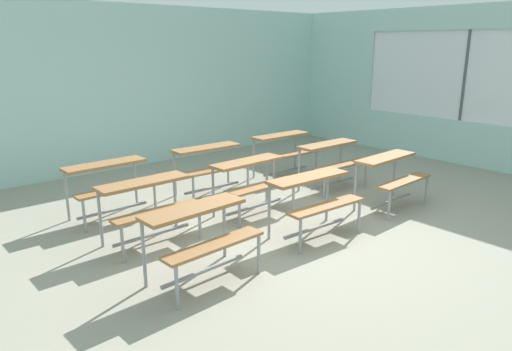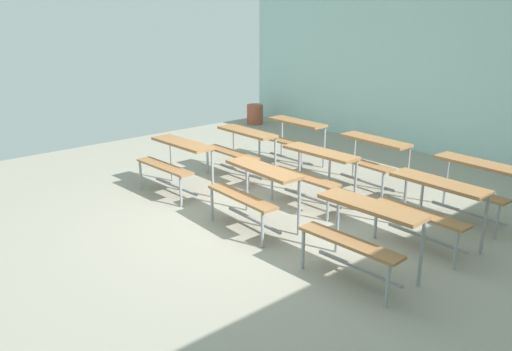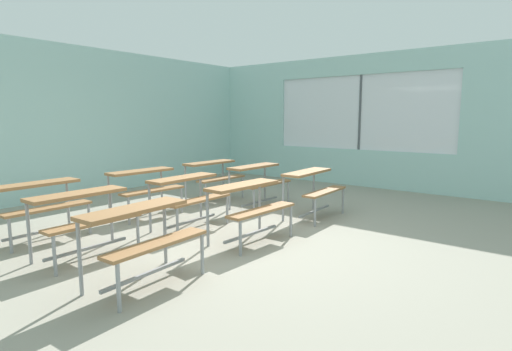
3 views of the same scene
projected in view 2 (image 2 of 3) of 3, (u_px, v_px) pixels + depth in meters
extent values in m
cube|color=gray|center=(258.00, 223.00, 6.50)|extent=(10.00, 9.00, 0.05)
cube|color=#A8D1CC|center=(454.00, 73.00, 8.84)|extent=(10.00, 0.12, 3.00)
cube|color=olive|center=(182.00, 143.00, 7.34)|extent=(1.11, 0.37, 0.04)
cube|color=olive|center=(164.00, 167.00, 7.22)|extent=(1.11, 0.27, 0.03)
cylinder|color=gray|center=(171.00, 159.00, 7.89)|extent=(0.04, 0.04, 0.72)
cylinder|color=gray|center=(212.00, 173.00, 7.20)|extent=(0.04, 0.04, 0.72)
cylinder|color=gray|center=(141.00, 175.00, 7.57)|extent=(0.04, 0.04, 0.44)
cylinder|color=gray|center=(181.00, 191.00, 6.88)|extent=(0.04, 0.04, 0.44)
cube|color=gray|center=(176.00, 186.00, 7.44)|extent=(1.00, 0.08, 0.03)
cube|color=olive|center=(263.00, 169.00, 6.16)|extent=(1.11, 0.37, 0.04)
cube|color=olive|center=(242.00, 197.00, 6.05)|extent=(1.11, 0.27, 0.03)
cylinder|color=gray|center=(247.00, 185.00, 6.72)|extent=(0.04, 0.04, 0.72)
cylinder|color=gray|center=(299.00, 206.00, 5.98)|extent=(0.04, 0.04, 0.72)
cylinder|color=gray|center=(212.00, 204.00, 6.44)|extent=(0.04, 0.04, 0.44)
cylinder|color=gray|center=(262.00, 230.00, 5.70)|extent=(0.04, 0.04, 0.44)
cube|color=gray|center=(254.00, 220.00, 6.26)|extent=(1.00, 0.08, 0.03)
cube|color=olive|center=(371.00, 206.00, 5.00)|extent=(1.11, 0.36, 0.04)
cube|color=olive|center=(349.00, 242.00, 4.88)|extent=(1.11, 0.26, 0.03)
cylinder|color=gray|center=(337.00, 222.00, 5.55)|extent=(0.04, 0.04, 0.72)
cylinder|color=gray|center=(422.00, 252.00, 4.86)|extent=(0.04, 0.04, 0.72)
cylinder|color=gray|center=(303.00, 249.00, 5.24)|extent=(0.04, 0.04, 0.44)
cylinder|color=gray|center=(388.00, 286.00, 4.54)|extent=(0.04, 0.04, 0.44)
cube|color=gray|center=(359.00, 268.00, 5.10)|extent=(1.00, 0.07, 0.03)
cube|color=olive|center=(247.00, 132.00, 8.02)|extent=(1.10, 0.33, 0.04)
cube|color=olive|center=(231.00, 153.00, 7.91)|extent=(1.10, 0.23, 0.03)
cylinder|color=gray|center=(234.00, 146.00, 8.58)|extent=(0.04, 0.04, 0.72)
cylinder|color=gray|center=(275.00, 159.00, 7.87)|extent=(0.04, 0.04, 0.72)
cylinder|color=gray|center=(208.00, 161.00, 8.28)|extent=(0.04, 0.04, 0.44)
cylinder|color=gray|center=(248.00, 175.00, 7.56)|extent=(0.04, 0.04, 0.44)
cube|color=gray|center=(240.00, 171.00, 8.13)|extent=(1.00, 0.04, 0.03)
cube|color=olive|center=(320.00, 152.00, 6.88)|extent=(1.11, 0.35, 0.04)
cube|color=olive|center=(303.00, 177.00, 6.76)|extent=(1.11, 0.25, 0.03)
cylinder|color=gray|center=(299.00, 168.00, 7.43)|extent=(0.04, 0.04, 0.72)
cylinder|color=gray|center=(355.00, 184.00, 6.73)|extent=(0.04, 0.04, 0.72)
cylinder|color=gray|center=(272.00, 185.00, 7.12)|extent=(0.04, 0.04, 0.44)
cylinder|color=gray|center=(328.00, 205.00, 6.42)|extent=(0.04, 0.04, 0.44)
cube|color=gray|center=(312.00, 198.00, 6.98)|extent=(1.00, 0.06, 0.03)
cube|color=olive|center=(439.00, 183.00, 5.67)|extent=(1.11, 0.34, 0.04)
cube|color=olive|center=(420.00, 213.00, 5.56)|extent=(1.10, 0.24, 0.03)
cylinder|color=gray|center=(405.00, 198.00, 6.23)|extent=(0.04, 0.04, 0.72)
cylinder|color=gray|center=(485.00, 223.00, 5.50)|extent=(0.04, 0.04, 0.72)
cylinder|color=gray|center=(376.00, 220.00, 5.94)|extent=(0.04, 0.04, 0.44)
cylinder|color=gray|center=(456.00, 250.00, 5.21)|extent=(0.04, 0.04, 0.44)
cube|color=gray|center=(426.00, 238.00, 5.78)|extent=(1.00, 0.05, 0.03)
cube|color=olive|center=(297.00, 122.00, 8.72)|extent=(1.11, 0.34, 0.04)
cube|color=olive|center=(283.00, 141.00, 8.60)|extent=(1.10, 0.24, 0.03)
cylinder|color=gray|center=(282.00, 136.00, 9.27)|extent=(0.04, 0.04, 0.72)
cylinder|color=gray|center=(324.00, 147.00, 8.56)|extent=(0.04, 0.04, 0.72)
cylinder|color=gray|center=(259.00, 149.00, 8.96)|extent=(0.04, 0.04, 0.44)
cylinder|color=gray|center=(301.00, 161.00, 8.26)|extent=(0.04, 0.04, 0.44)
cube|color=gray|center=(291.00, 159.00, 8.82)|extent=(1.00, 0.05, 0.03)
cube|color=olive|center=(375.00, 140.00, 7.52)|extent=(1.11, 0.37, 0.04)
cube|color=olive|center=(360.00, 162.00, 7.41)|extent=(1.11, 0.27, 0.03)
cylinder|color=gray|center=(354.00, 155.00, 8.08)|extent=(0.04, 0.04, 0.72)
cylinder|color=gray|center=(408.00, 170.00, 7.34)|extent=(0.04, 0.04, 0.72)
cylinder|color=gray|center=(329.00, 170.00, 7.80)|extent=(0.04, 0.04, 0.44)
cylinder|color=gray|center=(382.00, 187.00, 7.06)|extent=(0.04, 0.04, 0.44)
cube|color=gray|center=(366.00, 182.00, 7.62)|extent=(1.00, 0.08, 0.03)
cube|color=olive|center=(480.00, 164.00, 6.37)|extent=(1.11, 0.36, 0.04)
cube|color=olive|center=(463.00, 191.00, 6.26)|extent=(1.11, 0.26, 0.03)
cylinder|color=gray|center=(446.00, 179.00, 6.93)|extent=(0.04, 0.04, 0.72)
cylinder|color=gray|center=(422.00, 198.00, 6.65)|extent=(0.04, 0.04, 0.44)
cylinder|color=gray|center=(497.00, 222.00, 5.91)|extent=(0.04, 0.04, 0.44)
cube|color=gray|center=(467.00, 213.00, 6.48)|extent=(1.00, 0.07, 0.03)
cylinder|color=#9E4C38|center=(255.00, 114.00, 11.91)|extent=(0.37, 0.37, 0.44)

